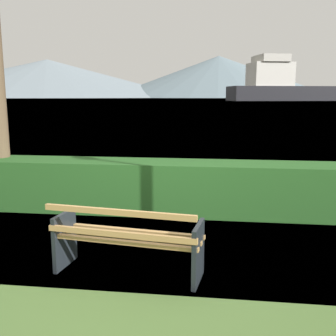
% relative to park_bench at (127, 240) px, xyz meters
% --- Properties ---
extents(ground_plane, '(1400.00, 1400.00, 0.00)m').
position_rel_park_bench_xyz_m(ground_plane, '(0.01, 0.06, -0.43)').
color(ground_plane, '#4C6B33').
extents(water_surface, '(620.00, 620.00, 0.00)m').
position_rel_park_bench_xyz_m(water_surface, '(0.01, 309.57, -0.43)').
color(water_surface, '#7A99A8').
rests_on(water_surface, ground_plane).
extents(park_bench, '(1.80, 0.80, 0.87)m').
position_rel_park_bench_xyz_m(park_bench, '(0.00, 0.00, 0.00)').
color(park_bench, tan).
rests_on(park_bench, ground_plane).
extents(hedge_row, '(10.38, 0.86, 0.92)m').
position_rel_park_bench_xyz_m(hedge_row, '(0.01, 2.61, 0.03)').
color(hedge_row, '#285B23').
rests_on(hedge_row, ground_plane).
extents(cargo_ship_large, '(100.74, 41.86, 20.14)m').
position_rel_park_bench_xyz_m(cargo_ship_large, '(47.16, 188.58, 5.21)').
color(cargo_ship_large, '#232328').
rests_on(cargo_ship_large, water_surface).
extents(fishing_boat_near, '(4.71, 3.43, 1.16)m').
position_rel_park_bench_xyz_m(fishing_boat_near, '(34.20, 230.30, -0.01)').
color(fishing_boat_near, gold).
rests_on(fishing_boat_near, water_surface).
extents(distant_hills, '(883.13, 436.93, 65.55)m').
position_rel_park_bench_xyz_m(distant_hills, '(-66.92, 584.55, 29.48)').
color(distant_hills, gray).
rests_on(distant_hills, ground_plane).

